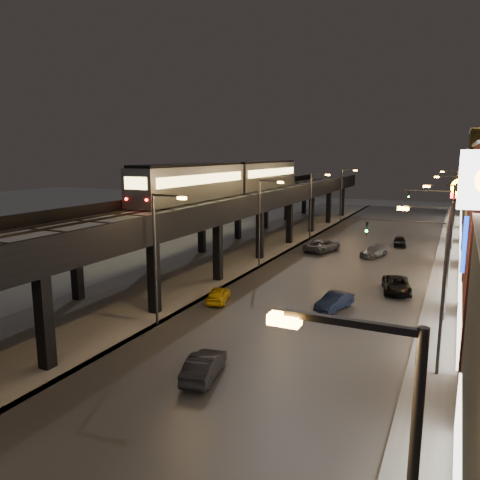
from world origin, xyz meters
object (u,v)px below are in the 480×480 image
at_px(subway_train, 233,178).
at_px(car_onc_red, 400,242).
at_px(car_taxi, 218,295).
at_px(car_near_white, 204,367).
at_px(car_onc_white, 374,252).
at_px(car_onc_dark, 397,286).
at_px(car_mid_silver, 322,246).
at_px(car_onc_silver, 334,302).

xyz_separation_m(subway_train, car_onc_red, (19.59, 7.80, -7.95)).
relative_size(car_taxi, car_near_white, 0.90).
xyz_separation_m(car_taxi, car_onc_white, (8.30, 22.03, 0.01)).
distance_m(car_onc_dark, car_onc_white, 14.07).
height_order(car_mid_silver, car_onc_silver, car_mid_silver).
relative_size(car_taxi, car_onc_silver, 0.96).
bearing_deg(car_onc_red, car_onc_white, -112.38).
distance_m(subway_train, car_onc_dark, 26.66).
bearing_deg(car_near_white, car_mid_silver, -96.12).
height_order(subway_train, car_taxi, subway_train).
relative_size(subway_train, car_mid_silver, 7.26).
relative_size(car_near_white, car_mid_silver, 0.74).
relative_size(car_onc_silver, car_onc_red, 1.04).
relative_size(car_near_white, car_onc_red, 1.11).
distance_m(car_taxi, car_onc_white, 23.54).
bearing_deg(subway_train, car_taxi, -66.88).
distance_m(subway_train, car_near_white, 37.23).
bearing_deg(car_taxi, car_mid_silver, -111.23).
distance_m(car_near_white, car_onc_white, 33.66).
distance_m(subway_train, car_taxi, 25.07).
bearing_deg(car_mid_silver, car_near_white, 110.38).
bearing_deg(car_taxi, subway_train, -82.41).
bearing_deg(car_mid_silver, subway_train, 18.17).
relative_size(car_taxi, car_onc_dark, 0.77).
height_order(car_onc_silver, car_onc_dark, car_onc_dark).
height_order(subway_train, car_onc_dark, subway_train).
bearing_deg(car_onc_silver, car_near_white, -87.24).
relative_size(subway_train, car_onc_white, 9.21).
distance_m(car_onc_silver, car_onc_red, 27.57).
height_order(car_near_white, car_mid_silver, car_mid_silver).
bearing_deg(car_taxi, car_near_white, 98.76).
xyz_separation_m(car_near_white, car_mid_silver, (-2.95, 33.92, 0.10)).
height_order(car_near_white, car_onc_white, car_near_white).
xyz_separation_m(car_onc_silver, car_onc_dark, (3.69, 6.43, 0.04)).
distance_m(car_mid_silver, car_onc_dark, 17.17).
bearing_deg(car_onc_red, subway_train, -166.37).
distance_m(car_taxi, car_onc_red, 31.39).
xyz_separation_m(subway_train, car_onc_dark, (21.71, -13.30, -7.91)).
bearing_deg(car_onc_silver, car_onc_red, 103.90).
xyz_separation_m(subway_train, car_mid_silver, (11.58, 0.56, -7.81)).
bearing_deg(car_onc_silver, car_onc_white, 108.25).
distance_m(car_onc_white, car_onc_red, 7.88).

